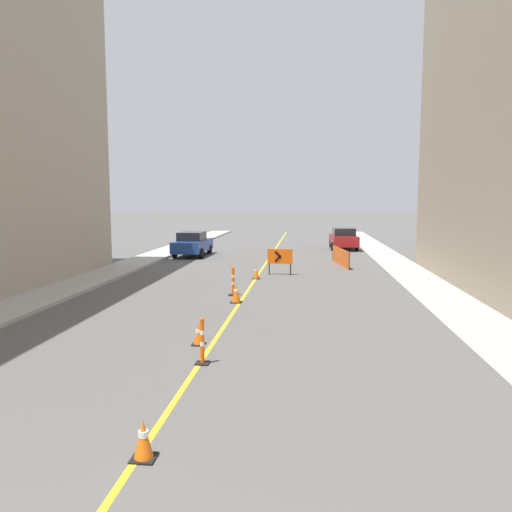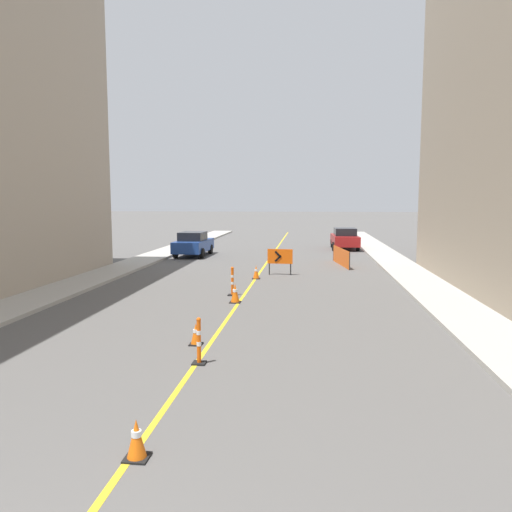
# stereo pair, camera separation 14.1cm
# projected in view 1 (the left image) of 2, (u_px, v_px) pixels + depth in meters

# --- Properties ---
(lane_stripe) EXTENTS (0.12, 54.07, 0.01)m
(lane_stripe) POSITION_uv_depth(u_px,v_px,m) (266.00, 262.00, 29.45)
(lane_stripe) COLOR gold
(lane_stripe) RESTS_ON ground_plane
(sidewalk_left) EXTENTS (2.10, 54.07, 0.14)m
(sidewalk_left) POSITION_uv_depth(u_px,v_px,m) (145.00, 259.00, 30.20)
(sidewalk_left) COLOR #ADA89E
(sidewalk_left) RESTS_ON ground_plane
(sidewalk_right) EXTENTS (2.10, 54.07, 0.14)m
(sidewalk_right) POSITION_uv_depth(u_px,v_px,m) (394.00, 263.00, 28.69)
(sidewalk_right) COLOR #ADA89E
(sidewalk_right) RESTS_ON ground_plane
(traffic_cone_nearest) EXTENTS (0.35, 0.35, 0.59)m
(traffic_cone_nearest) POSITION_uv_depth(u_px,v_px,m) (143.00, 440.00, 7.08)
(traffic_cone_nearest) COLOR black
(traffic_cone_nearest) RESTS_ON ground_plane
(traffic_cone_second) EXTENTS (0.33, 0.33, 0.56)m
(traffic_cone_second) POSITION_uv_depth(u_px,v_px,m) (198.00, 334.00, 12.68)
(traffic_cone_second) COLOR black
(traffic_cone_second) RESTS_ON ground_plane
(traffic_cone_third) EXTENTS (0.39, 0.39, 0.69)m
(traffic_cone_third) POSITION_uv_depth(u_px,v_px,m) (236.00, 293.00, 17.87)
(traffic_cone_third) COLOR black
(traffic_cone_third) RESTS_ON ground_plane
(traffic_cone_fourth) EXTENTS (0.35, 0.35, 0.65)m
(traffic_cone_fourth) POSITION_uv_depth(u_px,v_px,m) (256.00, 272.00, 23.25)
(traffic_cone_fourth) COLOR black
(traffic_cone_fourth) RESTS_ON ground_plane
(delineator_post_front) EXTENTS (0.30, 0.30, 1.07)m
(delineator_post_front) POSITION_uv_depth(u_px,v_px,m) (202.00, 344.00, 11.18)
(delineator_post_front) COLOR black
(delineator_post_front) RESTS_ON ground_plane
(delineator_post_rear) EXTENTS (0.34, 0.34, 1.12)m
(delineator_post_rear) POSITION_uv_depth(u_px,v_px,m) (233.00, 283.00, 19.20)
(delineator_post_rear) COLOR black
(delineator_post_rear) RESTS_ON ground_plane
(arrow_barricade_primary) EXTENTS (1.24, 0.16, 1.27)m
(arrow_barricade_primary) POSITION_uv_depth(u_px,v_px,m) (280.00, 257.00, 24.43)
(arrow_barricade_primary) COLOR #EF560C
(arrow_barricade_primary) RESTS_ON ground_plane
(safety_mesh_fence) EXTENTS (0.70, 4.07, 0.95)m
(safety_mesh_fence) POSITION_uv_depth(u_px,v_px,m) (340.00, 257.00, 28.12)
(safety_mesh_fence) COLOR #EF560C
(safety_mesh_fence) RESTS_ON ground_plane
(parked_car_curb_near) EXTENTS (1.95, 4.34, 1.59)m
(parked_car_curb_near) POSITION_uv_depth(u_px,v_px,m) (192.00, 244.00, 32.62)
(parked_car_curb_near) COLOR navy
(parked_car_curb_near) RESTS_ON ground_plane
(parked_car_curb_mid) EXTENTS (1.96, 4.37, 1.59)m
(parked_car_curb_mid) POSITION_uv_depth(u_px,v_px,m) (344.00, 238.00, 37.15)
(parked_car_curb_mid) COLOR maroon
(parked_car_curb_mid) RESTS_ON ground_plane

